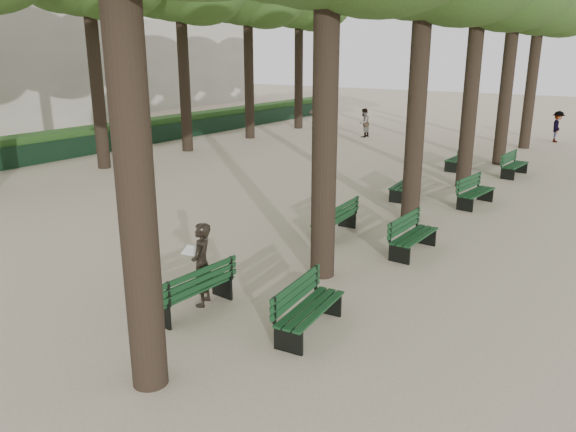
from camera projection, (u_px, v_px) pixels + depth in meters
The scene contains 17 objects.
ground at pixel (175, 308), 10.70m from camera, with size 120.00×120.00×0.00m, color #BEAB90.
bench_left_0 at pixel (193, 297), 10.53m from camera, with size 0.70×1.84×0.92m.
bench_left_1 at pixel (335, 225), 14.88m from camera, with size 0.68×1.83×0.92m.
bench_left_2 at pixel (405, 190), 18.66m from camera, with size 0.72×1.84×0.92m.
bench_left_3 at pixel (458, 163), 23.15m from camera, with size 0.64×1.82×0.92m.
bench_right_0 at pixel (310, 318), 9.74m from camera, with size 0.74×1.85×0.92m.
bench_right_1 at pixel (413, 243), 13.53m from camera, with size 0.63×1.82×0.92m.
bench_right_2 at pixel (476, 198), 17.67m from camera, with size 0.78×1.86×0.92m.
bench_right_3 at pixel (514, 169), 21.84m from camera, with size 0.72×1.84×0.92m.
man_with_map at pixel (202, 264), 10.66m from camera, with size 0.72×0.73×1.64m.
pedestrian_b at pixel (557, 127), 29.77m from camera, with size 1.07×0.33×1.65m, color #262628.
pedestrian_a at pixel (364, 123), 31.54m from camera, with size 0.78×0.32×1.60m, color #262628.
pedestrian_e at pixel (318, 113), 36.27m from camera, with size 1.52×0.33×1.64m, color #262628.
pedestrian_d at pixel (419, 114), 35.57m from camera, with size 0.83×0.34×1.69m, color #262628.
fence at pixel (114, 142), 27.34m from camera, with size 0.08×42.00×0.90m, color black.
hedge at pixel (104, 137), 27.67m from camera, with size 1.20×42.00×1.20m, color #204819.
building_far at pixel (147, 64), 51.21m from camera, with size 12.00×16.00×7.00m, color #B7B2A3.
Camera 1 is at (7.23, -6.91, 4.73)m, focal length 35.00 mm.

